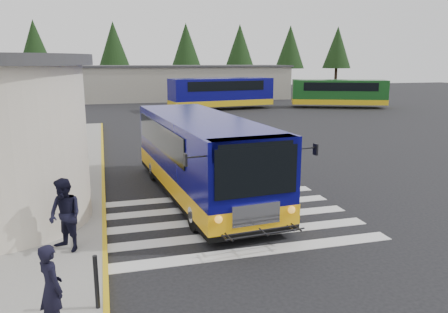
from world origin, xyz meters
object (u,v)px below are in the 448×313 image
object	(u,v)px
far_bus_b	(339,92)
pedestrian_a	(51,288)
transit_bus	(201,159)
far_bus_a	(221,92)
pedestrian_b	(65,215)
bollard	(96,282)

from	to	relation	value
far_bus_b	pedestrian_a	bearing A→B (deg)	165.38
transit_bus	far_bus_a	xyz separation A→B (m)	(8.16, 27.44, 0.36)
far_bus_a	pedestrian_a	bearing A→B (deg)	152.40
transit_bus	pedestrian_b	world-z (taller)	transit_bus
transit_bus	pedestrian_a	distance (m)	8.52
transit_bus	bollard	xyz separation A→B (m)	(-3.57, -6.82, -0.68)
transit_bus	pedestrian_a	bearing A→B (deg)	-125.31
bollard	pedestrian_b	bearing A→B (deg)	104.24
pedestrian_b	transit_bus	bearing A→B (deg)	89.97
pedestrian_b	far_bus_a	world-z (taller)	far_bus_a
pedestrian_b	bollard	distance (m)	3.02
transit_bus	pedestrian_b	size ratio (longest dim) A/B	5.62
far_bus_a	far_bus_b	xyz separation A→B (m)	(12.17, -1.55, -0.13)
transit_bus	pedestrian_a	world-z (taller)	transit_bus
bollard	far_bus_a	size ratio (longest dim) A/B	0.10
pedestrian_a	pedestrian_b	bearing A→B (deg)	-31.42
transit_bus	pedestrian_b	distance (m)	5.83
pedestrian_a	far_bus_b	distance (m)	41.37
pedestrian_a	pedestrian_b	distance (m)	3.43
transit_bus	far_bus_a	world-z (taller)	far_bus_a
bollard	pedestrian_a	bearing A→B (deg)	-144.05
far_bus_a	far_bus_b	size ratio (longest dim) A/B	1.08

